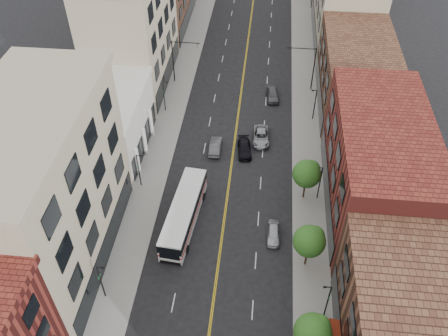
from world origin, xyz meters
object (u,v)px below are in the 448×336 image
(city_bus, at_px, (184,212))
(car_lane_behind, at_px, (215,146))
(car_lane_a, at_px, (244,149))
(car_parked_far, at_px, (273,233))
(car_lane_b, at_px, (261,136))
(car_lane_c, at_px, (273,94))

(city_bus, bearing_deg, car_lane_behind, 86.33)
(city_bus, relative_size, car_lane_a, 2.81)
(car_parked_far, bearing_deg, car_lane_a, 105.90)
(city_bus, bearing_deg, car_lane_a, 70.75)
(car_parked_far, bearing_deg, car_lane_behind, 119.14)
(car_lane_a, height_order, car_lane_b, car_lane_b)
(car_lane_behind, bearing_deg, car_lane_b, -156.64)
(city_bus, height_order, car_parked_far, city_bus)
(car_lane_c, bearing_deg, car_lane_a, -111.35)
(car_lane_behind, relative_size, car_lane_a, 0.96)
(car_lane_behind, distance_m, car_lane_c, 15.11)
(city_bus, distance_m, car_lane_a, 14.60)
(car_lane_a, height_order, car_lane_c, car_lane_c)
(city_bus, bearing_deg, car_lane_c, 75.52)
(car_lane_b, height_order, car_lane_c, car_lane_c)
(city_bus, relative_size, car_parked_far, 3.32)
(car_parked_far, height_order, car_lane_b, car_lane_b)
(car_lane_a, relative_size, car_lane_c, 1.01)
(car_parked_far, bearing_deg, car_lane_b, 96.39)
(car_lane_b, xyz_separation_m, car_lane_c, (1.32, 10.42, 0.07))
(car_lane_behind, relative_size, car_lane_c, 0.96)
(city_bus, xyz_separation_m, car_parked_far, (10.35, -1.07, -1.19))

